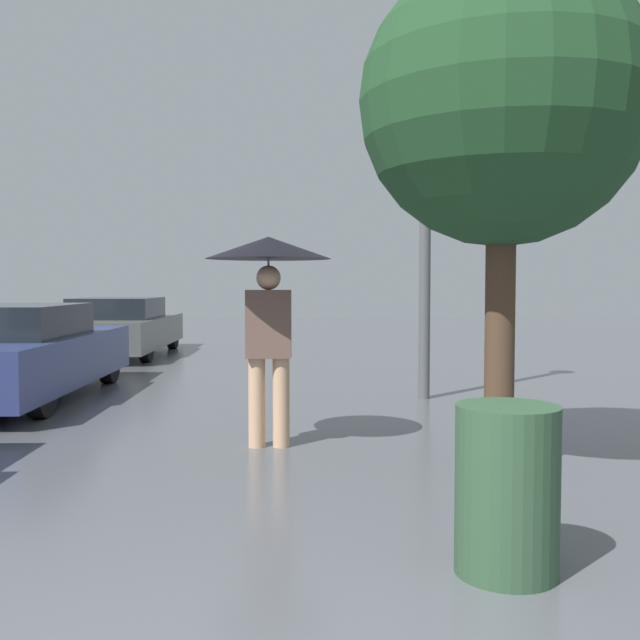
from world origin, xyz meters
name	(u,v)px	position (x,y,z in m)	size (l,w,h in m)	color
pedestrian	(269,277)	(0.24, 4.76, 1.57)	(1.16, 1.16, 1.94)	tan
parked_car_middle	(14,353)	(-3.23, 7.63, 0.60)	(1.88, 4.58, 1.24)	navy
parked_car_farthest	(120,327)	(-3.29, 13.37, 0.59)	(1.86, 4.57, 1.22)	#4C514C
tree	(503,105)	(2.12, 3.83, 2.91)	(2.26, 2.26, 4.06)	#473323
street_lamp	(426,146)	(2.16, 7.50, 3.30)	(0.39, 0.39, 5.11)	#515456
trash_bin	(507,490)	(1.61, 1.84, 0.44)	(0.54, 0.54, 0.88)	#2D4C33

